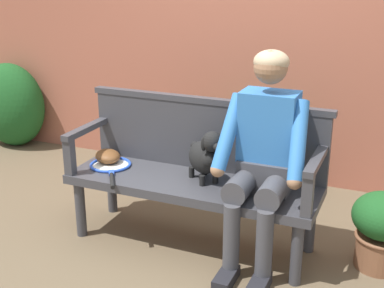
{
  "coord_description": "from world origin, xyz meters",
  "views": [
    {
      "loc": [
        1.23,
        -2.87,
        1.79
      ],
      "look_at": [
        0.0,
        0.0,
        0.71
      ],
      "focal_mm": 48.54,
      "sensor_mm": 36.0,
      "label": 1
    }
  ],
  "objects_px": {
    "dog_on_bench": "(206,155)",
    "tennis_racket": "(111,166)",
    "garden_bench": "(192,189)",
    "person_seated": "(264,152)",
    "potted_plant": "(383,227)",
    "baseball_glove": "(108,156)"
  },
  "relations": [
    {
      "from": "person_seated",
      "to": "baseball_glove",
      "type": "bearing_deg",
      "value": 175.83
    },
    {
      "from": "garden_bench",
      "to": "tennis_racket",
      "type": "distance_m",
      "value": 0.61
    },
    {
      "from": "person_seated",
      "to": "tennis_racket",
      "type": "height_order",
      "value": "person_seated"
    },
    {
      "from": "dog_on_bench",
      "to": "tennis_racket",
      "type": "height_order",
      "value": "dog_on_bench"
    },
    {
      "from": "dog_on_bench",
      "to": "tennis_racket",
      "type": "xyz_separation_m",
      "value": [
        -0.7,
        -0.02,
        -0.17
      ]
    },
    {
      "from": "garden_bench",
      "to": "person_seated",
      "type": "relative_size",
      "value": 1.25
    },
    {
      "from": "dog_on_bench",
      "to": "baseball_glove",
      "type": "bearing_deg",
      "value": 175.98
    },
    {
      "from": "garden_bench",
      "to": "potted_plant",
      "type": "bearing_deg",
      "value": 8.97
    },
    {
      "from": "baseball_glove",
      "to": "dog_on_bench",
      "type": "bearing_deg",
      "value": 34.48
    },
    {
      "from": "garden_bench",
      "to": "potted_plant",
      "type": "xyz_separation_m",
      "value": [
        1.19,
        0.19,
        -0.13
      ]
    },
    {
      "from": "tennis_racket",
      "to": "garden_bench",
      "type": "bearing_deg",
      "value": 1.07
    },
    {
      "from": "person_seated",
      "to": "potted_plant",
      "type": "distance_m",
      "value": 0.87
    },
    {
      "from": "garden_bench",
      "to": "baseball_glove",
      "type": "height_order",
      "value": "baseball_glove"
    },
    {
      "from": "potted_plant",
      "to": "baseball_glove",
      "type": "bearing_deg",
      "value": -176.31
    },
    {
      "from": "dog_on_bench",
      "to": "potted_plant",
      "type": "distance_m",
      "value": 1.17
    },
    {
      "from": "person_seated",
      "to": "garden_bench",
      "type": "bearing_deg",
      "value": 177.93
    },
    {
      "from": "garden_bench",
      "to": "dog_on_bench",
      "type": "height_order",
      "value": "dog_on_bench"
    },
    {
      "from": "garden_bench",
      "to": "baseball_glove",
      "type": "distance_m",
      "value": 0.69
    },
    {
      "from": "person_seated",
      "to": "baseball_glove",
      "type": "relative_size",
      "value": 6.04
    },
    {
      "from": "dog_on_bench",
      "to": "garden_bench",
      "type": "bearing_deg",
      "value": -171.83
    },
    {
      "from": "person_seated",
      "to": "dog_on_bench",
      "type": "distance_m",
      "value": 0.4
    },
    {
      "from": "person_seated",
      "to": "tennis_racket",
      "type": "distance_m",
      "value": 1.12
    }
  ]
}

